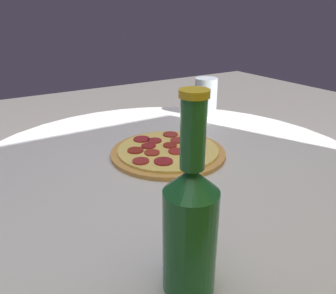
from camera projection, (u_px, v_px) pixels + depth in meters
table at (168, 224)px, 0.83m from camera, size 0.98×0.98×0.73m
pizza at (168, 151)px, 0.82m from camera, size 0.28×0.28×0.02m
beer_bottle at (190, 224)px, 0.39m from camera, size 0.07×0.07×0.26m
drinking_glass at (206, 97)px, 1.10m from camera, size 0.08×0.08×0.13m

